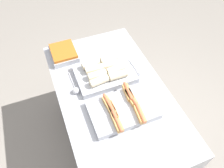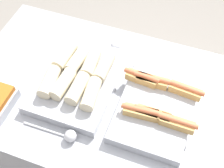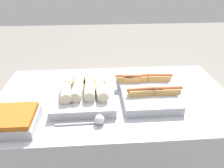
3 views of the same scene
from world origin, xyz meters
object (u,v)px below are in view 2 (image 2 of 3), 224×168
at_px(tray_hotdogs, 157,104).
at_px(tray_wraps, 78,79).
at_px(serving_spoon_near, 67,135).
at_px(serving_spoon_far, 113,46).

height_order(tray_hotdogs, tray_wraps, tray_wraps).
height_order(tray_wraps, serving_spoon_near, tray_wraps).
bearing_deg(serving_spoon_near, tray_wraps, 104.27).
xyz_separation_m(tray_wraps, serving_spoon_near, (0.07, -0.27, -0.02)).
distance_m(serving_spoon_near, serving_spoon_far, 0.53).
bearing_deg(serving_spoon_near, serving_spoon_far, 89.59).
bearing_deg(tray_wraps, tray_hotdogs, -0.07).
distance_m(tray_wraps, serving_spoon_far, 0.28).
relative_size(tray_wraps, serving_spoon_far, 1.83).
distance_m(tray_wraps, serving_spoon_near, 0.28).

